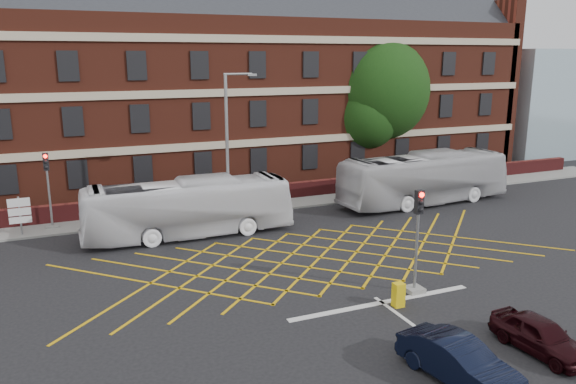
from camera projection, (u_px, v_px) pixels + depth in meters
name	position (u px, v px, depth m)	size (l,w,h in m)	color
ground	(340.00, 272.00, 25.03)	(120.00, 120.00, 0.00)	black
victorian_building	(209.00, 77.00, 42.96)	(51.00, 12.17, 20.40)	#5D2417
boundary_wall	(246.00, 195.00, 36.53)	(56.00, 0.50, 1.10)	#531617
far_pavement	(251.00, 206.00, 35.75)	(60.00, 3.00, 0.12)	slate
glass_block	(544.00, 102.00, 55.55)	(14.00, 10.00, 10.00)	#99B2BF
box_junction_hatching	(320.00, 257.00, 26.82)	(11.50, 0.12, 0.02)	#CC990C
stop_line	(382.00, 303.00, 21.90)	(8.00, 0.30, 0.02)	silver
bus_left	(188.00, 208.00, 29.76)	(2.59, 11.07, 3.08)	white
bus_right	(424.00, 178.00, 36.34)	(2.79, 11.94, 3.32)	#BBBBBF
car_navy	(459.00, 361.00, 16.51)	(1.36, 3.91, 1.29)	black
car_maroon	(541.00, 335.00, 18.14)	(1.38, 3.44, 1.17)	black
deciduous_tree	(376.00, 97.00, 44.40)	(8.37, 8.33, 10.95)	black
traffic_light_near	(416.00, 251.00, 22.49)	(0.70, 0.70, 4.27)	slate
traffic_light_far	(50.00, 198.00, 30.90)	(0.70, 0.70, 4.27)	slate
street_lamp	(229.00, 176.00, 31.16)	(2.25, 1.00, 8.50)	slate
direction_signs	(20.00, 212.00, 29.54)	(1.10, 0.16, 2.20)	gray
utility_cabinet	(398.00, 295.00, 21.48)	(0.41, 0.36, 0.95)	#E1BC0D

